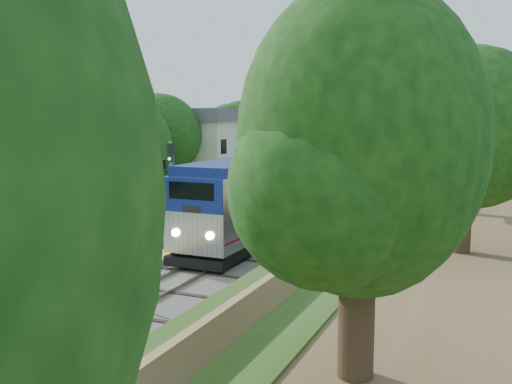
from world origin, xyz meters
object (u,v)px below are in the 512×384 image
at_px(lamppost_mid, 65,237).
at_px(lamppost_far, 163,209).
at_px(station_building, 195,150).
at_px(train, 417,146).
at_px(signal_platform, 171,183).
at_px(signal_farside, 383,175).
at_px(signal_gantry, 412,136).

xyz_separation_m(lamppost_mid, lamppost_far, (0.56, 6.70, 0.22)).
xyz_separation_m(station_building, lamppost_far, (10.73, -22.28, -1.63)).
relative_size(train, lamppost_mid, 35.93).
bearing_deg(signal_platform, train, 87.65).
height_order(station_building, train, station_building).
bearing_deg(signal_platform, lamppost_mid, -97.62).
relative_size(lamppost_far, signal_farside, 0.79).
relative_size(lamppost_mid, signal_farside, 0.70).
relative_size(station_building, signal_platform, 1.53).
bearing_deg(signal_farside, station_building, 148.83).
height_order(train, lamppost_far, lamppost_far).
bearing_deg(signal_farside, train, 95.83).
distance_m(station_building, train, 50.55).
bearing_deg(signal_farside, signal_gantry, 95.72).
relative_size(station_building, train, 0.06).
height_order(lamppost_mid, signal_farside, signal_farside).
xyz_separation_m(station_building, lamppost_mid, (10.17, -28.98, -1.85)).
bearing_deg(signal_farside, lamppost_mid, -120.90).
bearing_deg(train, signal_farside, -84.17).
xyz_separation_m(station_building, signal_gantry, (16.47, 24.99, 0.73)).
bearing_deg(lamppost_far, lamppost_mid, -94.78).
bearing_deg(signal_gantry, train, 95.99).
relative_size(signal_gantry, signal_farside, 1.43).
xyz_separation_m(train, lamppost_mid, (-3.83, -77.52, -0.14)).
height_order(lamppost_mid, lamppost_far, lamppost_far).
height_order(station_building, signal_farside, station_building).
distance_m(lamppost_far, signal_farside, 13.87).
distance_m(station_building, lamppost_mid, 30.77).
bearing_deg(lamppost_mid, signal_gantry, 83.34).
xyz_separation_m(lamppost_far, signal_platform, (0.37, 0.25, 1.38)).
relative_size(station_building, signal_farside, 1.46).
relative_size(train, signal_farside, 25.33).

